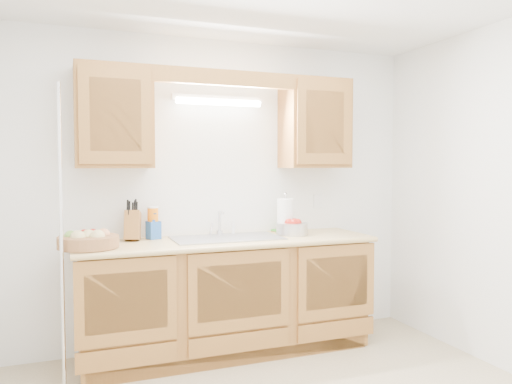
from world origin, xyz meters
name	(u,v)px	position (x,y,z in m)	size (l,w,h in m)	color
room	(292,205)	(0.00, 0.00, 1.25)	(3.52, 3.50, 2.50)	#C9B691
base_cabinets	(227,297)	(0.00, 1.20, 0.44)	(2.20, 0.60, 0.86)	#9D622E
countertop	(228,241)	(0.00, 1.19, 0.88)	(2.30, 0.63, 0.04)	tan
upper_cabinet_left	(114,117)	(-0.83, 1.33, 1.83)	(0.55, 0.33, 0.75)	#9D622E
upper_cabinet_right	(315,124)	(0.83, 1.33, 1.83)	(0.55, 0.33, 0.75)	#9D622E
valance	(227,78)	(0.00, 1.19, 2.14)	(2.20, 0.05, 0.12)	#9D622E
fluorescent_fixture	(219,100)	(0.00, 1.42, 2.00)	(0.76, 0.08, 0.08)	white
sink	(227,248)	(0.00, 1.21, 0.83)	(0.84, 0.46, 0.36)	#9E9EA3
wire_shelf_pole	(61,238)	(-1.20, 0.94, 1.00)	(0.03, 0.03, 2.00)	silver
outlet_plate	(318,201)	(0.95, 1.49, 1.15)	(0.08, 0.01, 0.12)	white
fruit_basket	(88,240)	(-1.03, 1.10, 0.96)	(0.50, 0.50, 0.13)	#A67043
knife_block	(133,225)	(-0.70, 1.36, 1.02)	(0.15, 0.21, 0.33)	#9D622E
orange_canister	(153,223)	(-0.54, 1.40, 1.03)	(0.11, 0.11, 0.25)	orange
soap_bottle	(153,226)	(-0.54, 1.38, 1.00)	(0.09, 0.09, 0.21)	#2254AA
sponge	(278,230)	(0.54, 1.44, 0.91)	(0.13, 0.10, 0.02)	#CC333F
paper_towel	(285,216)	(0.54, 1.29, 1.04)	(0.17, 0.17, 0.35)	silver
apple_bowl	(292,228)	(0.57, 1.21, 0.96)	(0.27, 0.27, 0.13)	silver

